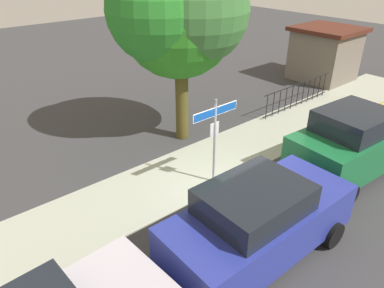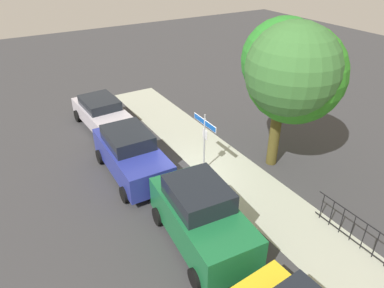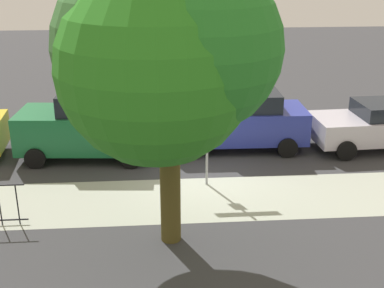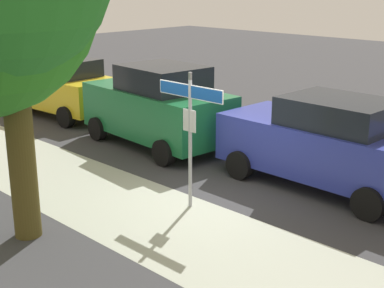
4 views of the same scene
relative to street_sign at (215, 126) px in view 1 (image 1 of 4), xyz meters
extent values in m
plane|color=#38383A|center=(-0.05, -0.40, -1.85)|extent=(60.00, 60.00, 0.00)
cube|color=#A6AB99|center=(1.95, 0.90, -1.85)|extent=(24.00, 2.60, 0.00)
cylinder|color=#9EA0A5|center=(0.00, 0.00, -0.53)|extent=(0.07, 0.07, 2.64)
cube|color=#144799|center=(0.00, 0.00, 0.43)|extent=(1.59, 0.02, 0.22)
cube|color=white|center=(0.00, 0.00, 0.43)|extent=(1.62, 0.02, 0.25)
cube|color=silver|center=(0.00, 0.02, -0.12)|extent=(0.32, 0.02, 0.42)
cylinder|color=#4C431B|center=(1.12, 2.87, -0.42)|extent=(0.46, 0.46, 2.85)
sphere|color=#3A7235|center=(1.64, 2.82, 2.62)|extent=(3.63, 3.63, 3.63)
sphere|color=#287E28|center=(0.61, 3.31, 2.65)|extent=(3.41, 3.41, 3.41)
sphere|color=#2D8420|center=(1.37, 3.31, 2.29)|extent=(3.95, 3.95, 3.95)
cylinder|color=black|center=(-4.57, -1.44, -1.53)|extent=(0.65, 0.25, 0.64)
cube|color=#283295|center=(-1.25, -2.79, -1.00)|extent=(4.59, 1.96, 1.05)
cube|color=black|center=(-1.53, -2.79, -0.19)|extent=(2.21, 1.69, 0.58)
cylinder|color=black|center=(0.31, -1.88, -1.53)|extent=(0.64, 0.23, 0.64)
cylinder|color=black|center=(0.28, -3.76, -1.53)|extent=(0.64, 0.23, 0.64)
cylinder|color=black|center=(-2.78, -1.83, -1.53)|extent=(0.64, 0.23, 0.64)
cube|color=#196636|center=(3.55, -2.37, -0.93)|extent=(4.41, 2.23, 1.20)
cube|color=black|center=(3.29, -2.35, -0.01)|extent=(2.18, 1.83, 0.64)
cylinder|color=black|center=(5.07, -1.54, -1.53)|extent=(0.66, 0.27, 0.64)
cylinder|color=black|center=(2.17, -1.31, -1.53)|extent=(0.66, 0.27, 0.64)
cylinder|color=black|center=(2.02, -3.21, -1.53)|extent=(0.66, 0.27, 0.64)
cylinder|color=black|center=(6.84, -1.68, -1.53)|extent=(0.65, 0.26, 0.64)
cylinder|color=black|center=(6.87, 1.90, -0.80)|extent=(4.64, 0.04, 0.04)
cylinder|color=black|center=(6.87, 1.90, -1.73)|extent=(4.64, 0.04, 0.04)
cylinder|color=black|center=(4.76, 1.90, -1.32)|extent=(0.03, 0.03, 1.05)
cylinder|color=black|center=(5.19, 1.90, -1.32)|extent=(0.03, 0.03, 1.05)
cylinder|color=black|center=(5.61, 1.90, -1.32)|extent=(0.03, 0.03, 1.05)
cylinder|color=black|center=(6.03, 1.90, -1.32)|extent=(0.03, 0.03, 1.05)
cylinder|color=black|center=(6.45, 1.90, -1.32)|extent=(0.03, 0.03, 1.05)
cylinder|color=black|center=(6.87, 1.90, -1.32)|extent=(0.03, 0.03, 1.05)
cylinder|color=black|center=(7.29, 1.90, -1.32)|extent=(0.03, 0.03, 1.05)
cylinder|color=black|center=(7.72, 1.90, -1.32)|extent=(0.03, 0.03, 1.05)
cylinder|color=black|center=(8.14, 1.90, -1.32)|extent=(0.03, 0.03, 1.05)
cylinder|color=black|center=(8.56, 1.90, -1.32)|extent=(0.03, 0.03, 1.05)
cylinder|color=black|center=(8.98, 1.90, -1.32)|extent=(0.03, 0.03, 1.05)
cube|color=slate|center=(11.19, 3.40, -0.60)|extent=(2.71, 2.74, 2.50)
cube|color=#4C2319|center=(11.19, 3.40, 0.75)|extent=(3.07, 3.10, 0.20)
camera|label=1|loc=(-6.37, -6.50, 4.34)|focal=33.74mm
camera|label=2|loc=(10.61, -6.97, 6.83)|focal=32.76mm
camera|label=3|loc=(1.42, 13.13, 4.42)|focal=47.89mm
camera|label=4|loc=(-7.07, 7.20, 2.44)|focal=52.15mm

